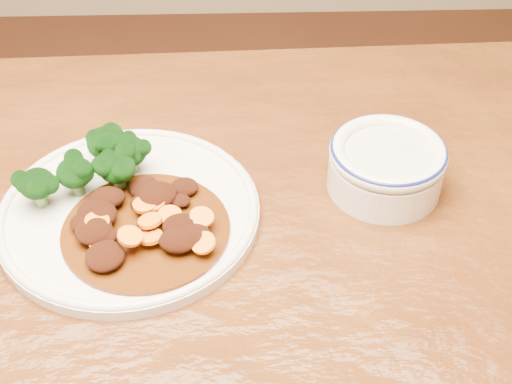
{
  "coord_description": "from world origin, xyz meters",
  "views": [
    {
      "loc": [
        0.13,
        -0.51,
        1.32
      ],
      "look_at": [
        0.15,
        0.1,
        0.77
      ],
      "focal_mm": 50.0,
      "sensor_mm": 36.0,
      "label": 1
    }
  ],
  "objects": [
    {
      "name": "broccoli_florets",
      "position": [
        -0.04,
        0.13,
        0.79
      ],
      "size": [
        0.14,
        0.11,
        0.05
      ],
      "color": "#70A454",
      "rests_on": "dinner_plate"
    },
    {
      "name": "dip_bowl",
      "position": [
        0.31,
        0.13,
        0.79
      ],
      "size": [
        0.14,
        0.14,
        0.06
      ],
      "rotation": [
        0.0,
        0.0,
        -0.27
      ],
      "color": "white",
      "rests_on": "dining_table"
    },
    {
      "name": "dining_table",
      "position": [
        -0.0,
        0.0,
        0.67
      ],
      "size": [
        1.53,
        0.95,
        0.75
      ],
      "rotation": [
        0.0,
        0.0,
        0.03
      ],
      "color": "#5B3010",
      "rests_on": "ground"
    },
    {
      "name": "dinner_plate",
      "position": [
        0.0,
        0.09,
        0.76
      ],
      "size": [
        0.3,
        0.3,
        0.02
      ],
      "rotation": [
        0.0,
        0.0,
        -0.16
      ],
      "color": "white",
      "rests_on": "dining_table"
    },
    {
      "name": "mince_stew",
      "position": [
        0.02,
        0.05,
        0.78
      ],
      "size": [
        0.19,
        0.19,
        0.03
      ],
      "color": "#4E2308",
      "rests_on": "dinner_plate"
    }
  ]
}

